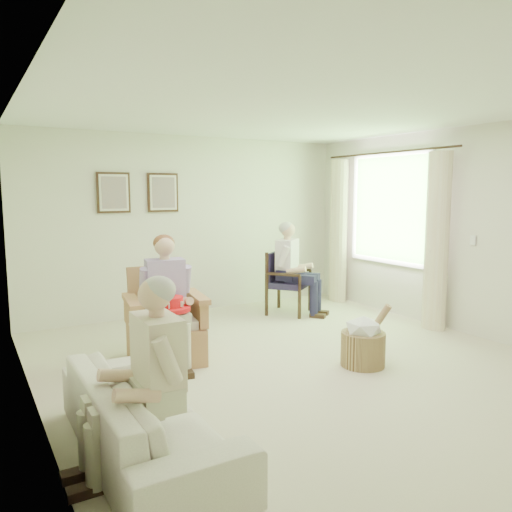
# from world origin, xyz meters

# --- Properties ---
(floor) EXTENTS (5.50, 5.50, 0.00)m
(floor) POSITION_xyz_m (0.00, 0.00, 0.00)
(floor) COLOR beige
(floor) RESTS_ON ground
(back_wall) EXTENTS (5.00, 0.04, 2.60)m
(back_wall) POSITION_xyz_m (0.00, 2.75, 1.30)
(back_wall) COLOR silver
(back_wall) RESTS_ON ground
(left_wall) EXTENTS (0.04, 5.50, 2.60)m
(left_wall) POSITION_xyz_m (-2.50, 0.00, 1.30)
(left_wall) COLOR silver
(left_wall) RESTS_ON ground
(right_wall) EXTENTS (0.04, 5.50, 2.60)m
(right_wall) POSITION_xyz_m (2.50, 0.00, 1.30)
(right_wall) COLOR silver
(right_wall) RESTS_ON ground
(ceiling) EXTENTS (5.00, 5.50, 0.02)m
(ceiling) POSITION_xyz_m (0.00, 0.00, 2.60)
(ceiling) COLOR white
(ceiling) RESTS_ON back_wall
(window) EXTENTS (0.13, 2.50, 1.63)m
(window) POSITION_xyz_m (2.46, 1.20, 1.58)
(window) COLOR #2D6B23
(window) RESTS_ON right_wall
(curtain_left) EXTENTS (0.34, 0.34, 2.30)m
(curtain_left) POSITION_xyz_m (2.33, 0.22, 1.15)
(curtain_left) COLOR beige
(curtain_left) RESTS_ON ground
(curtain_right) EXTENTS (0.34, 0.34, 2.30)m
(curtain_right) POSITION_xyz_m (2.33, 2.18, 1.15)
(curtain_right) COLOR beige
(curtain_right) RESTS_ON ground
(framed_print_left) EXTENTS (0.45, 0.05, 0.55)m
(framed_print_left) POSITION_xyz_m (-1.15, 2.71, 1.78)
(framed_print_left) COLOR #382114
(framed_print_left) RESTS_ON back_wall
(framed_print_right) EXTENTS (0.45, 0.05, 0.55)m
(framed_print_right) POSITION_xyz_m (-0.45, 2.71, 1.78)
(framed_print_right) COLOR #382114
(framed_print_right) RESTS_ON back_wall
(wicker_armchair) EXTENTS (0.77, 0.77, 0.99)m
(wicker_armchair) POSITION_xyz_m (-1.16, 0.83, 0.31)
(wicker_armchair) COLOR tan
(wicker_armchair) RESTS_ON ground
(wood_armchair) EXTENTS (0.58, 0.55, 0.90)m
(wood_armchair) POSITION_xyz_m (1.16, 1.97, 0.49)
(wood_armchair) COLOR black
(wood_armchair) RESTS_ON ground
(sofa) EXTENTS (1.93, 0.76, 0.56)m
(sofa) POSITION_xyz_m (-1.95, -0.96, 0.28)
(sofa) COLOR silver
(sofa) RESTS_ON ground
(person_wicker) EXTENTS (0.40, 0.62, 1.32)m
(person_wicker) POSITION_xyz_m (-1.16, 0.70, 0.77)
(person_wicker) COLOR beige
(person_wicker) RESTS_ON ground
(person_dark) EXTENTS (0.40, 0.62, 1.33)m
(person_dark) POSITION_xyz_m (1.16, 1.82, 0.77)
(person_dark) COLOR #1C1938
(person_dark) RESTS_ON ground
(person_sofa) EXTENTS (0.42, 0.62, 1.24)m
(person_sofa) POSITION_xyz_m (-1.95, -1.16, 0.70)
(person_sofa) COLOR beige
(person_sofa) RESTS_ON ground
(red_hat) EXTENTS (0.38, 0.38, 0.14)m
(red_hat) POSITION_xyz_m (-1.20, 0.50, 0.67)
(red_hat) COLOR red
(red_hat) RESTS_ON person_wicker
(hatbox) EXTENTS (0.56, 0.56, 0.67)m
(hatbox) POSITION_xyz_m (0.56, -0.37, 0.26)
(hatbox) COLOR tan
(hatbox) RESTS_ON ground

